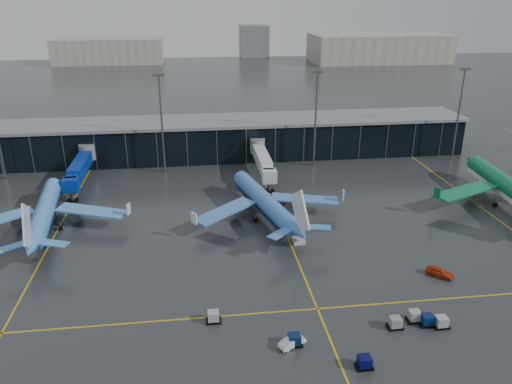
{
  "coord_description": "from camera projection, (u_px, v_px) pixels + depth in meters",
  "views": [
    {
      "loc": [
        -7.21,
        -76.08,
        44.07
      ],
      "look_at": [
        5.0,
        18.0,
        6.0
      ],
      "focal_mm": 35.0,
      "sensor_mm": 36.0,
      "label": 1
    }
  ],
  "objects": [
    {
      "name": "ground",
      "position": [
        241.0,
        263.0,
        87.29
      ],
      "size": [
        600.0,
        600.0,
        0.0
      ],
      "primitive_type": "plane",
      "color": "#282B2D",
      "rests_on": "ground"
    },
    {
      "name": "terminal_pier",
      "position": [
        219.0,
        138.0,
        142.33
      ],
      "size": [
        142.0,
        17.0,
        10.7
      ],
      "color": "black",
      "rests_on": "ground"
    },
    {
      "name": "jet_bridges",
      "position": [
        80.0,
        167.0,
        120.98
      ],
      "size": [
        94.0,
        27.5,
        7.2
      ],
      "color": "#595B60",
      "rests_on": "ground"
    },
    {
      "name": "flood_masts",
      "position": [
        240.0,
        118.0,
        128.76
      ],
      "size": [
        203.0,
        0.5,
        25.5
      ],
      "color": "#595B60",
      "rests_on": "ground"
    },
    {
      "name": "distant_hangars",
      "position": [
        274.0,
        48.0,
        338.54
      ],
      "size": [
        260.0,
        71.0,
        22.0
      ],
      "color": "#B2AD99",
      "rests_on": "ground"
    },
    {
      "name": "taxi_lines",
      "position": [
        286.0,
        233.0,
        98.24
      ],
      "size": [
        220.0,
        120.0,
        0.02
      ],
      "color": "gold",
      "rests_on": "ground"
    },
    {
      "name": "airliner_arkefly",
      "position": [
        43.0,
        200.0,
        98.31
      ],
      "size": [
        38.13,
        42.21,
        11.81
      ],
      "primitive_type": null,
      "rotation": [
        0.0,
        0.0,
        0.12
      ],
      "color": "#428DDB",
      "rests_on": "ground"
    },
    {
      "name": "airliner_klm_near",
      "position": [
        264.0,
        191.0,
        103.17
      ],
      "size": [
        41.77,
        45.22,
        11.8
      ],
      "primitive_type": null,
      "rotation": [
        0.0,
        0.0,
        0.24
      ],
      "color": "#3D78C9",
      "rests_on": "ground"
    },
    {
      "name": "airliner_aer_lingus",
      "position": [
        508.0,
        175.0,
        109.93
      ],
      "size": [
        40.71,
        45.44,
        13.05
      ],
      "primitive_type": null,
      "rotation": [
        0.0,
        0.0,
        -0.08
      ],
      "color": "#0D704B",
      "rests_on": "ground"
    },
    {
      "name": "baggage_carts",
      "position": [
        365.0,
        329.0,
        69.07
      ],
      "size": [
        34.04,
        13.43,
        1.7
      ],
      "color": "black",
      "rests_on": "ground"
    },
    {
      "name": "mobile_airstair",
      "position": [
        298.0,
        238.0,
        94.59
      ],
      "size": [
        2.21,
        3.21,
        3.45
      ],
      "rotation": [
        0.0,
        0.0,
        0.0
      ],
      "color": "silver",
      "rests_on": "ground"
    },
    {
      "name": "service_van_red",
      "position": [
        440.0,
        272.0,
        83.03
      ],
      "size": [
        4.44,
        4.43,
        1.53
      ],
      "primitive_type": "imported",
      "rotation": [
        0.0,
        0.0,
        0.79
      ],
      "color": "#B7350E",
      "rests_on": "ground"
    },
    {
      "name": "service_van_white",
      "position": [
        292.0,
        342.0,
        66.59
      ],
      "size": [
        4.14,
        3.01,
        1.3
      ],
      "primitive_type": "imported",
      "rotation": [
        0.0,
        0.0,
        2.04
      ],
      "color": "silver",
      "rests_on": "ground"
    }
  ]
}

